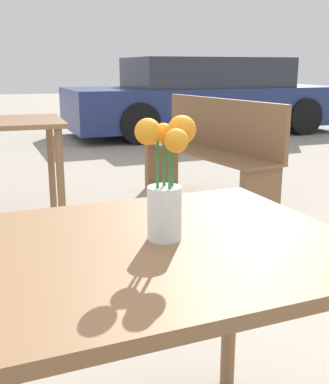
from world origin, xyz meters
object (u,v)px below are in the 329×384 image
(table_back, at_px, (9,141))
(parked_car, at_px, (205,98))
(table_front, at_px, (152,282))
(flower_vase, at_px, (166,185))
(bench_middle, at_px, (211,149))

(table_back, distance_m, parked_car, 5.29)
(table_front, distance_m, parked_car, 7.18)
(table_front, relative_size, table_back, 1.29)
(flower_vase, height_order, parked_car, parked_car)
(flower_vase, xyz_separation_m, bench_middle, (1.23, 2.50, -0.38))
(bench_middle, xyz_separation_m, table_back, (-1.55, -0.16, 0.16))
(table_back, relative_size, parked_car, 0.16)
(table_front, height_order, bench_middle, bench_middle)
(table_front, height_order, parked_car, parked_car)
(parked_car, bearing_deg, bench_middle, -112.60)
(flower_vase, distance_m, table_back, 2.37)
(table_back, bearing_deg, flower_vase, -82.34)
(parked_car, bearing_deg, table_back, -127.57)
(table_front, distance_m, table_back, 2.36)
(flower_vase, relative_size, bench_middle, 0.19)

